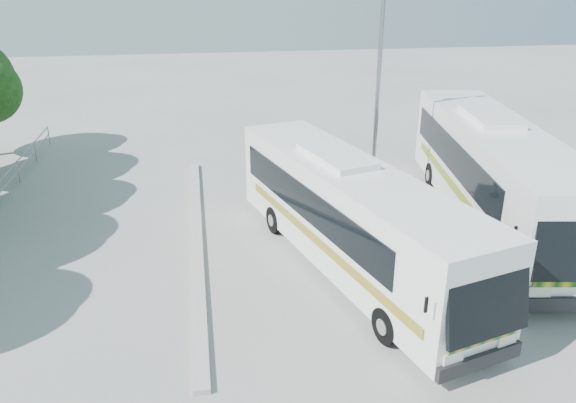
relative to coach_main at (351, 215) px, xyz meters
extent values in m
plane|color=#A2A29D|center=(-2.45, 0.85, -1.82)|extent=(100.00, 100.00, 0.00)
cube|color=#B2B2AD|center=(-4.75, 2.85, -1.74)|extent=(0.40, 16.00, 0.15)
cylinder|color=gray|center=(-12.45, 14.85, -1.32)|extent=(0.06, 0.06, 1.00)
cube|color=white|center=(-0.01, 0.03, 0.01)|extent=(5.42, 11.94, 2.98)
cube|color=black|center=(1.53, -5.65, 0.38)|extent=(2.28, 1.02, 1.89)
cube|color=black|center=(-1.36, 0.27, 0.38)|extent=(2.50, 9.06, 1.07)
cube|color=black|center=(1.04, 0.92, 0.38)|extent=(2.50, 9.06, 1.07)
cube|color=#0C5720|center=(-1.13, -0.58, -0.55)|extent=(2.69, 9.81, 0.27)
cylinder|color=black|center=(-0.07, -3.93, -1.33)|extent=(0.54, 1.02, 0.98)
cylinder|color=black|center=(2.05, -3.36, -1.33)|extent=(0.54, 1.02, 0.98)
cylinder|color=black|center=(-1.94, 2.94, -1.33)|extent=(0.54, 1.02, 0.98)
cylinder|color=black|center=(0.19, 3.52, -1.33)|extent=(0.54, 1.02, 0.98)
cube|color=white|center=(6.04, 2.51, 0.21)|extent=(4.77, 13.25, 3.30)
cube|color=black|center=(4.79, 3.37, 0.62)|extent=(1.73, 10.26, 1.19)
cube|color=black|center=(7.50, 2.93, 0.62)|extent=(1.73, 10.26, 1.19)
cube|color=#124D0B|center=(4.63, 2.41, -0.41)|extent=(1.85, 11.11, 0.30)
cylinder|color=black|center=(4.15, -1.46, -1.28)|extent=(0.50, 1.12, 1.08)
cylinder|color=black|center=(6.56, -1.85, -1.28)|extent=(0.50, 1.12, 1.08)
cylinder|color=black|center=(5.43, 6.34, -1.28)|extent=(0.50, 1.12, 1.08)
cylinder|color=black|center=(7.84, 5.94, -1.28)|extent=(0.50, 1.12, 1.08)
cylinder|color=gray|center=(2.54, 5.71, 2.36)|extent=(0.19, 0.19, 8.37)
camera|label=1|loc=(-4.47, -15.24, 6.99)|focal=35.00mm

